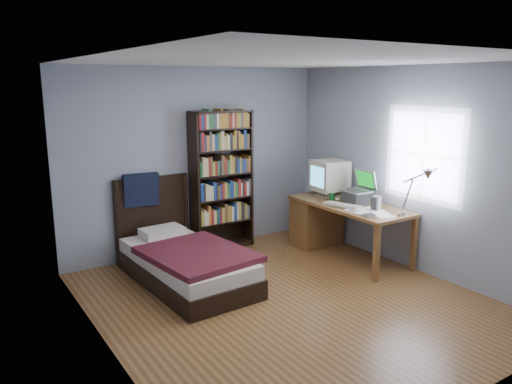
{
  "coord_description": "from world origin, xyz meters",
  "views": [
    {
      "loc": [
        -3.0,
        -3.99,
        2.29
      ],
      "look_at": [
        0.11,
        0.79,
        1.04
      ],
      "focal_mm": 35.0,
      "sensor_mm": 36.0,
      "label": 1
    }
  ],
  "objects_px": {
    "speaker": "(376,203)",
    "bed": "(183,259)",
    "bookshelf": "(222,180)",
    "soda_can": "(332,197)",
    "laptop": "(357,195)",
    "crt_monitor": "(329,176)",
    "desk_lamp": "(424,179)",
    "desk": "(325,218)",
    "keyboard": "(343,205)"
  },
  "relations": [
    {
      "from": "speaker",
      "to": "bed",
      "type": "bearing_deg",
      "value": 139.6
    },
    {
      "from": "bookshelf",
      "to": "soda_can",
      "type": "bearing_deg",
      "value": -44.89
    },
    {
      "from": "laptop",
      "to": "bookshelf",
      "type": "bearing_deg",
      "value": 134.67
    },
    {
      "from": "crt_monitor",
      "to": "laptop",
      "type": "bearing_deg",
      "value": -88.98
    },
    {
      "from": "desk_lamp",
      "to": "laptop",
      "type": "bearing_deg",
      "value": 85.61
    },
    {
      "from": "desk_lamp",
      "to": "speaker",
      "type": "bearing_deg",
      "value": 85.3
    },
    {
      "from": "desk",
      "to": "soda_can",
      "type": "xyz_separation_m",
      "value": [
        -0.14,
        -0.29,
        0.38
      ]
    },
    {
      "from": "speaker",
      "to": "soda_can",
      "type": "height_order",
      "value": "speaker"
    },
    {
      "from": "desk_lamp",
      "to": "bed",
      "type": "height_order",
      "value": "desk_lamp"
    },
    {
      "from": "bed",
      "to": "laptop",
      "type": "bearing_deg",
      "value": -12.66
    },
    {
      "from": "crt_monitor",
      "to": "soda_can",
      "type": "distance_m",
      "value": 0.43
    },
    {
      "from": "crt_monitor",
      "to": "desk_lamp",
      "type": "xyz_separation_m",
      "value": [
        -0.08,
        -1.65,
        0.23
      ]
    },
    {
      "from": "laptop",
      "to": "desk_lamp",
      "type": "height_order",
      "value": "desk_lamp"
    },
    {
      "from": "desk_lamp",
      "to": "soda_can",
      "type": "relative_size",
      "value": 4.8
    },
    {
      "from": "desk",
      "to": "soda_can",
      "type": "height_order",
      "value": "soda_can"
    },
    {
      "from": "keyboard",
      "to": "soda_can",
      "type": "xyz_separation_m",
      "value": [
        0.03,
        0.24,
        0.05
      ]
    },
    {
      "from": "soda_can",
      "to": "crt_monitor",
      "type": "bearing_deg",
      "value": 56.33
    },
    {
      "from": "speaker",
      "to": "desk_lamp",
      "type": "bearing_deg",
      "value": -113.55
    },
    {
      "from": "laptop",
      "to": "speaker",
      "type": "xyz_separation_m",
      "value": [
        -0.02,
        -0.38,
        -0.03
      ]
    },
    {
      "from": "soda_can",
      "to": "bookshelf",
      "type": "xyz_separation_m",
      "value": [
        -1.08,
        1.07,
        0.17
      ]
    },
    {
      "from": "desk_lamp",
      "to": "bed",
      "type": "relative_size",
      "value": 0.31
    },
    {
      "from": "laptop",
      "to": "desk_lamp",
      "type": "distance_m",
      "value": 1.18
    },
    {
      "from": "crt_monitor",
      "to": "speaker",
      "type": "distance_m",
      "value": 0.94
    },
    {
      "from": "crt_monitor",
      "to": "keyboard",
      "type": "distance_m",
      "value": 0.66
    },
    {
      "from": "soda_can",
      "to": "bed",
      "type": "height_order",
      "value": "bed"
    },
    {
      "from": "desk_lamp",
      "to": "speaker",
      "type": "distance_m",
      "value": 0.85
    },
    {
      "from": "bed",
      "to": "desk_lamp",
      "type": "bearing_deg",
      "value": -36.57
    },
    {
      "from": "desk_lamp",
      "to": "bookshelf",
      "type": "xyz_separation_m",
      "value": [
        -1.21,
        2.42,
        -0.28
      ]
    },
    {
      "from": "crt_monitor",
      "to": "bookshelf",
      "type": "relative_size",
      "value": 0.27
    },
    {
      "from": "crt_monitor",
      "to": "speaker",
      "type": "height_order",
      "value": "crt_monitor"
    },
    {
      "from": "laptop",
      "to": "keyboard",
      "type": "height_order",
      "value": "laptop"
    },
    {
      "from": "bookshelf",
      "to": "bed",
      "type": "distance_m",
      "value": 1.45
    },
    {
      "from": "desk",
      "to": "laptop",
      "type": "height_order",
      "value": "laptop"
    },
    {
      "from": "crt_monitor",
      "to": "bookshelf",
      "type": "bearing_deg",
      "value": 149.13
    },
    {
      "from": "crt_monitor",
      "to": "desk",
      "type": "bearing_deg",
      "value": -169.32
    },
    {
      "from": "keyboard",
      "to": "crt_monitor",
      "type": "bearing_deg",
      "value": 50.29
    },
    {
      "from": "keyboard",
      "to": "soda_can",
      "type": "relative_size",
      "value": 3.64
    },
    {
      "from": "crt_monitor",
      "to": "laptop",
      "type": "height_order",
      "value": "crt_monitor"
    },
    {
      "from": "laptop",
      "to": "bed",
      "type": "height_order",
      "value": "laptop"
    },
    {
      "from": "desk_lamp",
      "to": "bed",
      "type": "bearing_deg",
      "value": 143.43
    },
    {
      "from": "keyboard",
      "to": "speaker",
      "type": "xyz_separation_m",
      "value": [
        0.22,
        -0.37,
        0.07
      ]
    },
    {
      "from": "desk_lamp",
      "to": "keyboard",
      "type": "relative_size",
      "value": 1.32
    },
    {
      "from": "desk_lamp",
      "to": "speaker",
      "type": "relative_size",
      "value": 3.6
    },
    {
      "from": "desk_lamp",
      "to": "speaker",
      "type": "xyz_separation_m",
      "value": [
        0.06,
        0.73,
        -0.43
      ]
    },
    {
      "from": "speaker",
      "to": "bed",
      "type": "relative_size",
      "value": 0.09
    },
    {
      "from": "keyboard",
      "to": "bed",
      "type": "distance_m",
      "value": 2.15
    },
    {
      "from": "desk_lamp",
      "to": "bed",
      "type": "distance_m",
      "value": 2.89
    },
    {
      "from": "bookshelf",
      "to": "bed",
      "type": "height_order",
      "value": "bookshelf"
    },
    {
      "from": "speaker",
      "to": "bookshelf",
      "type": "height_order",
      "value": "bookshelf"
    },
    {
      "from": "desk",
      "to": "laptop",
      "type": "relative_size",
      "value": 3.91
    }
  ]
}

